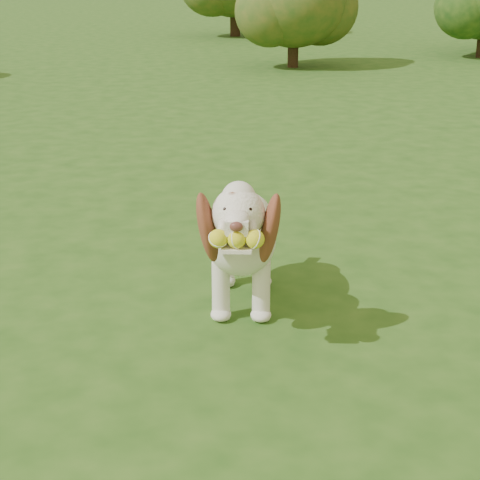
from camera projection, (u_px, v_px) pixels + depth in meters
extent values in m
plane|color=#224A15|center=(302.00, 313.00, 3.59)|extent=(80.00, 80.00, 0.00)
ellipsoid|color=white|center=(243.00, 232.00, 3.62)|extent=(0.39, 0.62, 0.31)
ellipsoid|color=white|center=(241.00, 241.00, 3.40)|extent=(0.34, 0.34, 0.30)
ellipsoid|color=white|center=(244.00, 220.00, 3.81)|extent=(0.31, 0.31, 0.27)
cylinder|color=white|center=(240.00, 232.00, 3.26)|extent=(0.19, 0.26, 0.23)
sphere|color=white|center=(238.00, 214.00, 3.12)|extent=(0.24, 0.24, 0.21)
sphere|color=white|center=(239.00, 198.00, 3.12)|extent=(0.16, 0.16, 0.14)
cube|color=white|center=(237.00, 224.00, 3.01)|extent=(0.11, 0.14, 0.06)
ellipsoid|color=#592D28|center=(236.00, 227.00, 2.94)|extent=(0.05, 0.04, 0.04)
cube|color=white|center=(237.00, 247.00, 3.02)|extent=(0.13, 0.15, 0.01)
ellipsoid|color=brown|center=(207.00, 228.00, 3.15)|extent=(0.14, 0.20, 0.32)
ellipsoid|color=brown|center=(270.00, 228.00, 3.14)|extent=(0.14, 0.21, 0.32)
cylinder|color=white|center=(245.00, 205.00, 3.91)|extent=(0.08, 0.15, 0.12)
cylinder|color=white|center=(221.00, 290.00, 3.50)|extent=(0.09, 0.09, 0.26)
cylinder|color=white|center=(261.00, 291.00, 3.49)|extent=(0.09, 0.09, 0.26)
cylinder|color=white|center=(226.00, 259.00, 3.86)|extent=(0.09, 0.09, 0.26)
cylinder|color=white|center=(262.00, 259.00, 3.85)|extent=(0.09, 0.09, 0.26)
sphere|color=yellow|center=(218.00, 239.00, 2.98)|extent=(0.08, 0.08, 0.07)
sphere|color=yellow|center=(237.00, 239.00, 2.98)|extent=(0.08, 0.08, 0.07)
sphere|color=yellow|center=(255.00, 239.00, 2.97)|extent=(0.08, 0.08, 0.07)
cylinder|color=#382314|center=(235.00, 20.00, 15.94)|extent=(0.20, 0.20, 0.65)
cylinder|color=#382314|center=(293.00, 50.00, 11.47)|extent=(0.15, 0.15, 0.50)
ellipsoid|color=#153D12|center=(294.00, 2.00, 11.25)|extent=(1.49, 1.49, 1.26)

